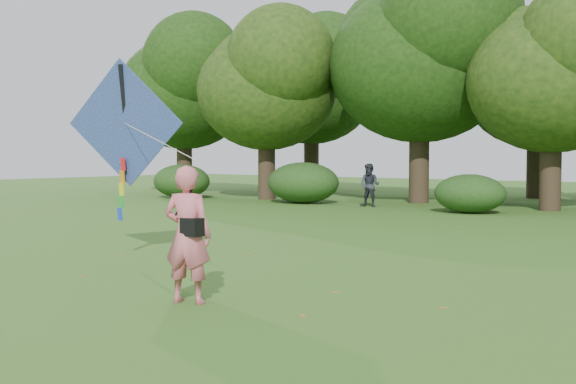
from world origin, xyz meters
The scene contains 7 objects.
ground centered at (0.00, 0.00, 0.00)m, with size 100.00×100.00×0.00m, color #265114.
man_kite_flyer centered at (-0.89, -0.50, 0.99)m, with size 0.72×0.48×1.99m, color #D46372.
bystander_left centered at (-8.49, 17.58, 0.89)m, with size 0.86×0.67×1.77m, color #2A2C38.
crossbody_bag centered at (-0.78, -0.53, 1.12)m, with size 0.43×0.20×0.75m.
flying_kite centered at (-5.11, 1.96, 2.74)m, with size 5.74×2.96×3.31m.
shrub_band centered at (-0.72, 17.60, 0.86)m, with size 39.15×3.22×1.88m.
fallen_leaves centered at (-1.76, 2.80, 0.01)m, with size 11.33×11.18×0.01m.
Camera 1 is at (6.46, -7.89, 2.15)m, focal length 45.00 mm.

